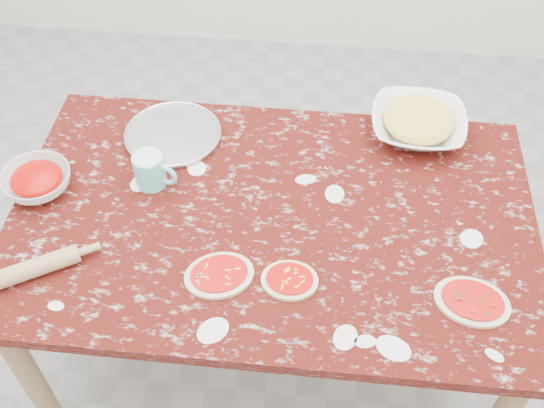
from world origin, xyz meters
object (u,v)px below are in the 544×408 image
at_px(worktable, 272,232).
at_px(flour_mug, 151,170).
at_px(sauce_bowl, 37,181).
at_px(pizza_tray, 173,135).
at_px(rolling_pin, 31,269).
at_px(cheese_bowl, 418,125).

distance_m(worktable, flour_mug, 0.43).
bearing_deg(worktable, sauce_bowl, 177.59).
height_order(sauce_bowl, flour_mug, flour_mug).
bearing_deg(flour_mug, worktable, -13.44).
bearing_deg(pizza_tray, rolling_pin, -114.10).
height_order(sauce_bowl, rolling_pin, sauce_bowl).
relative_size(worktable, rolling_pin, 5.96).
bearing_deg(cheese_bowl, worktable, -137.18).
relative_size(cheese_bowl, flour_mug, 2.22).
bearing_deg(pizza_tray, worktable, -40.32).
bearing_deg(pizza_tray, flour_mug, -94.42).
xyz_separation_m(worktable, rolling_pin, (-0.64, -0.29, 0.11)).
height_order(pizza_tray, sauce_bowl, sauce_bowl).
distance_m(worktable, pizza_tray, 0.50).
xyz_separation_m(cheese_bowl, flour_mug, (-0.84, -0.33, 0.02)).
xyz_separation_m(cheese_bowl, rolling_pin, (-1.10, -0.71, -0.01)).
distance_m(sauce_bowl, rolling_pin, 0.34).
height_order(sauce_bowl, cheese_bowl, cheese_bowl).
distance_m(worktable, sauce_bowl, 0.75).
distance_m(sauce_bowl, cheese_bowl, 1.25).
bearing_deg(cheese_bowl, rolling_pin, -147.07).
height_order(worktable, cheese_bowl, cheese_bowl).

